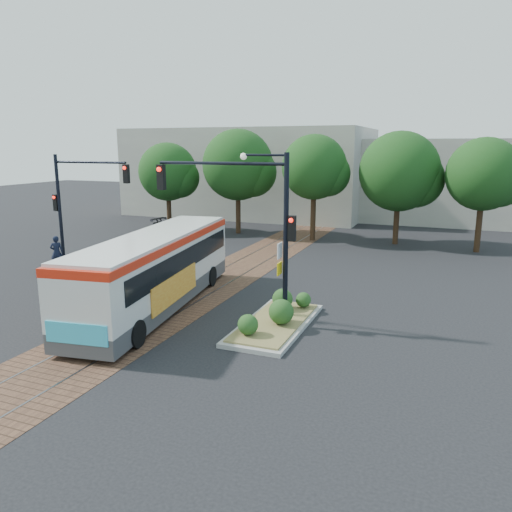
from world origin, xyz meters
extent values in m
plane|color=black|center=(0.00, 0.00, 0.00)|extent=(120.00, 120.00, 0.00)
cube|color=brown|center=(0.00, 4.00, 0.01)|extent=(3.60, 40.00, 0.01)
cube|color=slate|center=(-0.75, 4.00, 0.01)|extent=(0.06, 40.00, 0.01)
cube|color=slate|center=(0.75, 4.00, 0.01)|extent=(0.06, 40.00, 0.01)
cylinder|color=#382314|center=(-10.00, 16.00, 1.43)|extent=(0.36, 0.36, 2.86)
sphere|color=black|center=(-10.00, 16.00, 4.51)|extent=(4.40, 4.40, 4.40)
cylinder|color=#382314|center=(-4.50, 16.80, 1.56)|extent=(0.36, 0.36, 3.12)
sphere|color=black|center=(-4.50, 16.80, 5.07)|extent=(5.20, 5.20, 5.20)
cylinder|color=#382314|center=(1.50, 16.00, 1.69)|extent=(0.36, 0.36, 3.39)
sphere|color=black|center=(1.50, 16.00, 5.04)|extent=(4.40, 4.40, 4.40)
cylinder|color=#382314|center=(7.00, 16.80, 1.43)|extent=(0.36, 0.36, 2.86)
sphere|color=black|center=(7.00, 16.80, 4.81)|extent=(5.20, 5.20, 5.20)
cylinder|color=#382314|center=(12.00, 16.00, 1.56)|extent=(0.36, 0.36, 3.12)
sphere|color=black|center=(12.00, 16.00, 4.77)|extent=(4.40, 4.40, 4.40)
cube|color=#ADA899|center=(-8.00, 28.00, 4.00)|extent=(22.00, 12.00, 8.00)
cube|color=#ADA899|center=(12.00, 30.00, 3.50)|extent=(18.00, 10.00, 7.00)
cube|color=#404042|center=(-0.40, -0.68, 0.51)|extent=(3.91, 11.41, 0.65)
cube|color=silver|center=(-0.40, -0.68, 1.73)|extent=(3.93, 11.42, 1.77)
cube|color=black|center=(-0.44, -0.40, 2.01)|extent=(3.82, 10.32, 0.84)
cube|color=red|center=(-0.40, -0.68, 2.75)|extent=(3.96, 11.42, 0.28)
cube|color=silver|center=(-0.40, -0.68, 2.94)|extent=(3.80, 11.04, 0.13)
cube|color=black|center=(0.38, -6.08, 2.10)|extent=(1.49, 0.32, 0.84)
cube|color=#35B5D4|center=(0.40, -6.24, 0.98)|extent=(2.04, 0.35, 0.65)
cube|color=orange|center=(0.94, -1.43, 1.17)|extent=(0.65, 4.16, 1.03)
cylinder|color=black|center=(-0.89, -4.80, 0.47)|extent=(0.46, 0.97, 0.93)
cylinder|color=black|center=(1.24, -4.50, 0.47)|extent=(0.46, 0.97, 0.93)
cylinder|color=black|center=(-1.97, 2.67, 0.47)|extent=(0.46, 0.97, 0.93)
cylinder|color=black|center=(0.16, 2.98, 0.47)|extent=(0.46, 0.97, 0.93)
cube|color=gray|center=(4.80, -1.00, 0.07)|extent=(2.20, 5.20, 0.15)
cube|color=olive|center=(4.80, -1.00, 0.19)|extent=(1.90, 4.80, 0.08)
sphere|color=#1E4719|center=(4.40, -2.60, 0.58)|extent=(0.70, 0.70, 0.70)
sphere|color=#1E4719|center=(5.10, -1.20, 0.68)|extent=(0.90, 0.90, 0.90)
sphere|color=#1E4719|center=(4.60, 0.40, 0.63)|extent=(0.80, 0.80, 0.80)
sphere|color=#1E4719|center=(5.30, 0.90, 0.53)|extent=(0.60, 0.60, 0.60)
cylinder|color=black|center=(5.10, -0.80, 3.21)|extent=(0.18, 0.18, 6.00)
cylinder|color=black|center=(2.60, -0.80, 5.81)|extent=(5.00, 0.12, 0.12)
cube|color=black|center=(0.10, -0.80, 5.26)|extent=(0.28, 0.22, 0.95)
sphere|color=#FF190C|center=(0.10, -0.94, 5.56)|extent=(0.18, 0.18, 0.18)
cube|color=black|center=(5.32, -0.80, 3.61)|extent=(0.26, 0.20, 0.90)
sphere|color=#FF190C|center=(5.32, -0.93, 3.92)|extent=(0.16, 0.16, 0.16)
cube|color=white|center=(4.92, -0.92, 2.81)|extent=(0.04, 0.45, 0.55)
cube|color=yellow|center=(4.92, -0.92, 2.17)|extent=(0.04, 0.45, 0.45)
cylinder|color=black|center=(4.30, -0.80, 6.12)|extent=(1.60, 0.08, 0.08)
sphere|color=silver|center=(3.50, -0.80, 6.06)|extent=(0.24, 0.24, 0.24)
cylinder|color=black|center=(-9.50, 4.00, 3.00)|extent=(0.18, 0.18, 6.00)
cylinder|color=black|center=(-7.25, 4.00, 5.60)|extent=(4.50, 0.12, 0.12)
cube|color=black|center=(-5.00, 4.00, 5.05)|extent=(0.28, 0.22, 0.95)
sphere|color=#FF190C|center=(-5.00, 3.86, 5.35)|extent=(0.18, 0.18, 0.18)
cube|color=black|center=(-9.72, 4.00, 3.40)|extent=(0.26, 0.20, 0.90)
sphere|color=#FF190C|center=(-9.72, 3.87, 3.70)|extent=(0.16, 0.16, 0.16)
imported|color=black|center=(-8.94, 2.93, 0.90)|extent=(0.78, 0.71, 1.79)
imported|color=black|center=(-7.67, 13.69, 0.64)|extent=(4.64, 2.43, 1.29)
camera|label=1|loc=(10.52, -17.20, 6.41)|focal=35.00mm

